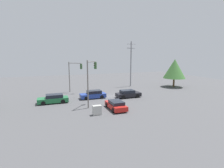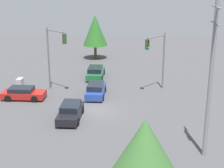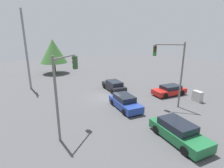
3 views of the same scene
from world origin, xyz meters
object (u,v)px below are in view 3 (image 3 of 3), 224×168
at_px(traffic_signal_main, 64,81).
at_px(electrical_cabinet, 197,96).
at_px(sedan_dark, 114,86).
at_px(sedan_green, 178,132).
at_px(sedan_blue, 125,102).
at_px(sedan_red, 169,90).
at_px(traffic_signal_cross, 171,64).

distance_m(traffic_signal_main, electrical_cabinet, 15.47).
distance_m(sedan_dark, sedan_green, 12.78).
xyz_separation_m(sedan_blue, sedan_green, (-6.71, -0.78, 0.00)).
bearing_deg(sedan_red, electrical_cabinet, -156.72).
height_order(traffic_signal_main, electrical_cabinet, traffic_signal_main).
xyz_separation_m(sedan_red, sedan_green, (-8.09, 6.52, 0.06)).
distance_m(sedan_blue, traffic_signal_main, 7.65).
bearing_deg(electrical_cabinet, sedan_blue, 78.56).
height_order(sedan_green, electrical_cabinet, sedan_green).
relative_size(sedan_blue, sedan_green, 0.95).
bearing_deg(electrical_cabinet, sedan_green, 122.26).
distance_m(sedan_red, electrical_cabinet, 3.41).
relative_size(traffic_signal_main, traffic_signal_cross, 0.91).
relative_size(sedan_red, traffic_signal_main, 0.70).
bearing_deg(traffic_signal_cross, sedan_blue, 20.60).
distance_m(sedan_blue, sedan_red, 7.43).
height_order(sedan_red, sedan_green, sedan_green).
height_order(sedan_red, traffic_signal_main, traffic_signal_main).
bearing_deg(sedan_green, traffic_signal_main, -31.74).
xyz_separation_m(sedan_dark, sedan_blue, (-6.05, 1.56, 0.01)).
xyz_separation_m(sedan_dark, traffic_signal_main, (-8.32, 7.95, 3.55)).
bearing_deg(traffic_signal_main, electrical_cabinet, -46.00).
distance_m(sedan_dark, sedan_red, 7.40).
bearing_deg(sedan_green, sedan_red, -128.85).
bearing_deg(sedan_dark, traffic_signal_main, -133.68).
xyz_separation_m(sedan_green, traffic_signal_main, (4.44, 7.17, 3.54)).
distance_m(traffic_signal_main, traffic_signal_cross, 10.93).
relative_size(sedan_blue, sedan_red, 1.02).
xyz_separation_m(sedan_red, electrical_cabinet, (-3.13, -1.35, -0.00)).
bearing_deg(traffic_signal_main, sedan_blue, -28.40).
distance_m(traffic_signal_cross, electrical_cabinet, 5.75).
height_order(sedan_dark, electrical_cabinet, sedan_dark).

